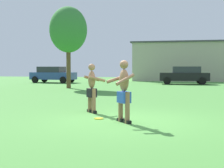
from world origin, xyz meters
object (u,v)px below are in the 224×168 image
(car_black_near_post, at_px, (184,75))
(frisbee, at_px, (99,119))
(tree_left_field, at_px, (68,30))
(car_blue_mid_lot, at_px, (53,74))
(player_near, at_px, (92,87))
(player_in_blue, at_px, (124,90))

(car_black_near_post, bearing_deg, frisbee, -97.50)
(frisbee, height_order, car_black_near_post, car_black_near_post)
(frisbee, relative_size, tree_left_field, 0.05)
(car_blue_mid_lot, xyz_separation_m, tree_left_field, (4.38, -7.68, 3.34))
(player_near, xyz_separation_m, frisbee, (0.53, -1.20, -0.82))
(frisbee, distance_m, car_blue_mid_lot, 22.94)
(player_near, relative_size, tree_left_field, 0.28)
(player_in_blue, relative_size, tree_left_field, 0.29)
(frisbee, xyz_separation_m, car_black_near_post, (2.70, 20.51, 0.81))
(car_black_near_post, relative_size, tree_left_field, 0.76)
(car_blue_mid_lot, bearing_deg, player_near, -64.23)
(player_in_blue, xyz_separation_m, frisbee, (-0.81, 0.45, -0.87))
(player_near, relative_size, player_in_blue, 0.96)
(frisbee, relative_size, car_blue_mid_lot, 0.06)
(player_in_blue, bearing_deg, player_near, 129.16)
(player_in_blue, bearing_deg, tree_left_field, 115.33)
(tree_left_field, bearing_deg, frisbee, -66.86)
(player_near, xyz_separation_m, car_black_near_post, (3.23, 19.32, -0.01))
(frisbee, distance_m, tree_left_field, 14.72)
(player_near, bearing_deg, frisbee, -66.07)
(player_in_blue, bearing_deg, frisbee, 150.94)
(player_in_blue, xyz_separation_m, tree_left_field, (-6.36, 13.44, 3.28))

